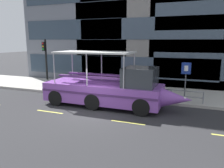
{
  "coord_description": "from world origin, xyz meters",
  "views": [
    {
      "loc": [
        5.46,
        -11.09,
        4.08
      ],
      "look_at": [
        0.34,
        2.18,
        1.3
      ],
      "focal_mm": 35.16,
      "sensor_mm": 36.0,
      "label": 1
    }
  ],
  "objects_px": {
    "pedestrian_near_bow": "(155,84)",
    "traffic_light_pole": "(46,59)",
    "parking_sign": "(186,75)",
    "duck_tour_boat": "(111,89)",
    "pedestrian_mid_left": "(127,82)"
  },
  "relations": [
    {
      "from": "pedestrian_near_bow",
      "to": "traffic_light_pole",
      "type": "bearing_deg",
      "value": -175.52
    },
    {
      "from": "traffic_light_pole",
      "to": "parking_sign",
      "type": "height_order",
      "value": "traffic_light_pole"
    },
    {
      "from": "traffic_light_pole",
      "to": "pedestrian_near_bow",
      "type": "bearing_deg",
      "value": 4.48
    },
    {
      "from": "traffic_light_pole",
      "to": "duck_tour_boat",
      "type": "relative_size",
      "value": 0.43
    },
    {
      "from": "parking_sign",
      "to": "duck_tour_boat",
      "type": "distance_m",
      "value": 5.11
    },
    {
      "from": "parking_sign",
      "to": "duck_tour_boat",
      "type": "height_order",
      "value": "duck_tour_boat"
    },
    {
      "from": "parking_sign",
      "to": "pedestrian_near_bow",
      "type": "relative_size",
      "value": 1.66
    },
    {
      "from": "traffic_light_pole",
      "to": "pedestrian_mid_left",
      "type": "relative_size",
      "value": 2.5
    },
    {
      "from": "traffic_light_pole",
      "to": "duck_tour_boat",
      "type": "xyz_separation_m",
      "value": [
        6.5,
        -2.1,
        -1.54
      ]
    },
    {
      "from": "parking_sign",
      "to": "pedestrian_mid_left",
      "type": "height_order",
      "value": "parking_sign"
    },
    {
      "from": "traffic_light_pole",
      "to": "parking_sign",
      "type": "relative_size",
      "value": 1.6
    },
    {
      "from": "pedestrian_near_bow",
      "to": "parking_sign",
      "type": "bearing_deg",
      "value": -5.66
    },
    {
      "from": "parking_sign",
      "to": "duck_tour_boat",
      "type": "xyz_separation_m",
      "value": [
        -4.33,
        -2.59,
        -0.8
      ]
    },
    {
      "from": "duck_tour_boat",
      "to": "pedestrian_mid_left",
      "type": "relative_size",
      "value": 5.76
    },
    {
      "from": "parking_sign",
      "to": "duck_tour_boat",
      "type": "relative_size",
      "value": 0.27
    }
  ]
}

